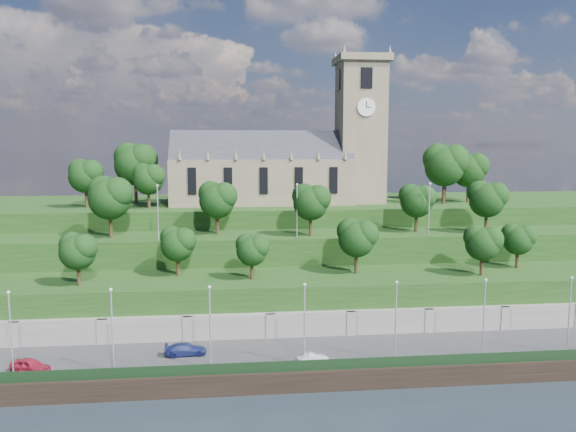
{
  "coord_description": "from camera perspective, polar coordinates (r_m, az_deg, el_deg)",
  "views": [
    {
      "loc": [
        -9.78,
        -54.93,
        25.4
      ],
      "look_at": [
        -0.9,
        30.0,
        14.64
      ],
      "focal_mm": 35.0,
      "sensor_mm": 36.0,
      "label": 1
    }
  ],
  "objects": [
    {
      "name": "lamp_posts_promenade",
      "position": [
        60.77,
        1.69,
        -10.35
      ],
      "size": [
        60.36,
        0.36,
        8.95
      ],
      "color": "#B2B2B7",
      "rests_on": "promenade"
    },
    {
      "name": "quay_wall",
      "position": [
        60.81,
        3.95,
        -16.39
      ],
      "size": [
        160.0,
        0.5,
        2.2
      ],
      "primitive_type": "cube",
      "color": "black",
      "rests_on": "ground"
    },
    {
      "name": "trees_lower",
      "position": [
        75.01,
        3.08,
        -2.65
      ],
      "size": [
        64.52,
        8.53,
        7.54
      ],
      "color": "black",
      "rests_on": "embankment_lower"
    },
    {
      "name": "church",
      "position": [
        101.51,
        0.01,
        5.55
      ],
      "size": [
        38.6,
        12.35,
        27.6
      ],
      "color": "#685C49",
      "rests_on": "hilltop"
    },
    {
      "name": "trees_hilltop",
      "position": [
        101.77,
        3.38,
        5.15
      ],
      "size": [
        74.09,
        16.14,
        10.92
      ],
      "color": "black",
      "rests_on": "hilltop"
    },
    {
      "name": "fence",
      "position": [
        60.82,
        3.85,
        -14.85
      ],
      "size": [
        160.0,
        0.1,
        1.2
      ],
      "primitive_type": "cube",
      "color": "black",
      "rests_on": "promenade"
    },
    {
      "name": "hilltop",
      "position": [
        106.89,
        -0.64,
        -2.46
      ],
      "size": [
        160.0,
        32.0,
        15.0
      ],
      "primitive_type": "cube",
      "color": "#183612",
      "rests_on": "ground"
    },
    {
      "name": "embankment_upper",
      "position": [
        86.69,
        0.66,
        -5.75
      ],
      "size": [
        160.0,
        10.0,
        12.0
      ],
      "primitive_type": "cube",
      "color": "#183612",
      "rests_on": "ground"
    },
    {
      "name": "retaining_wall",
      "position": [
        71.38,
        2.27,
        -11.54
      ],
      "size": [
        160.0,
        2.1,
        5.0
      ],
      "color": "slate",
      "rests_on": "ground"
    },
    {
      "name": "car_right",
      "position": [
        65.72,
        -10.33,
        -13.18
      ],
      "size": [
        4.71,
        2.16,
        1.34
      ],
      "primitive_type": "imported",
      "rotation": [
        0.0,
        0.0,
        1.63
      ],
      "color": "navy",
      "rests_on": "promenade"
    },
    {
      "name": "trees_upper",
      "position": [
        83.98,
        0.31,
        1.84
      ],
      "size": [
        62.83,
        8.4,
        9.08
      ],
      "color": "black",
      "rests_on": "embankment_upper"
    },
    {
      "name": "promenade",
      "position": [
        66.36,
        3.02,
        -14.4
      ],
      "size": [
        160.0,
        12.0,
        2.0
      ],
      "primitive_type": "cube",
      "color": "#2D2D30",
      "rests_on": "ground"
    },
    {
      "name": "car_middle",
      "position": [
        62.44,
        2.51,
        -14.27
      ],
      "size": [
        3.67,
        1.91,
        1.15
      ],
      "primitive_type": "imported",
      "rotation": [
        0.0,
        0.0,
        1.78
      ],
      "color": "#B6B5BA",
      "rests_on": "promenade"
    },
    {
      "name": "embankment_lower",
      "position": [
        76.63,
        1.62,
        -9.04
      ],
      "size": [
        160.0,
        12.0,
        8.0
      ],
      "primitive_type": "cube",
      "color": "#183612",
      "rests_on": "ground"
    },
    {
      "name": "car_left",
      "position": [
        65.83,
        -24.73,
        -13.64
      ],
      "size": [
        4.63,
        3.32,
        1.46
      ],
      "primitive_type": "imported",
      "rotation": [
        0.0,
        0.0,
        1.15
      ],
      "color": "maroon",
      "rests_on": "promenade"
    },
    {
      "name": "lamp_posts_upper",
      "position": [
        81.99,
        0.92,
        0.99
      ],
      "size": [
        40.36,
        0.36,
        7.92
      ],
      "color": "#B2B2B7",
      "rests_on": "embankment_upper"
    },
    {
      "name": "ground",
      "position": [
        61.3,
        3.93,
        -17.32
      ],
      "size": [
        320.0,
        320.0,
        0.0
      ],
      "primitive_type": "plane",
      "color": "black",
      "rests_on": "ground"
    }
  ]
}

